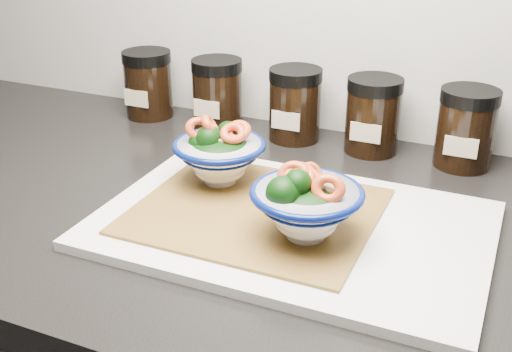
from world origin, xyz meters
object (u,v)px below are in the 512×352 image
at_px(cutting_board, 292,225).
at_px(bowl_left, 219,154).
at_px(spice_jar_a, 148,84).
at_px(spice_jar_e, 466,128).
at_px(spice_jar_d, 373,115).
at_px(bowl_right, 305,204).
at_px(spice_jar_b, 217,94).
at_px(spice_jar_c, 295,104).

distance_m(cutting_board, bowl_left, 0.14).
xyz_separation_m(spice_jar_a, spice_jar_e, (0.52, 0.00, 0.00)).
bearing_deg(spice_jar_a, cutting_board, -36.62).
height_order(cutting_board, spice_jar_d, spice_jar_d).
xyz_separation_m(bowl_left, spice_jar_a, (-0.24, 0.22, 0.00)).
relative_size(bowl_right, spice_jar_b, 1.11).
bearing_deg(bowl_right, spice_jar_e, 67.06).
xyz_separation_m(bowl_left, spice_jar_d, (0.15, 0.22, 0.00)).
distance_m(bowl_right, spice_jar_c, 0.33).
height_order(bowl_right, spice_jar_b, spice_jar_b).
bearing_deg(spice_jar_a, spice_jar_e, 0.00).
height_order(bowl_left, bowl_right, bowl_left).
distance_m(bowl_right, spice_jar_e, 0.33).
height_order(bowl_left, spice_jar_b, bowl_left).
relative_size(bowl_left, spice_jar_b, 1.07).
bearing_deg(bowl_left, spice_jar_d, 56.16).
distance_m(cutting_board, spice_jar_c, 0.29).
relative_size(bowl_right, spice_jar_d, 1.11).
bearing_deg(spice_jar_d, cutting_board, -94.89).
xyz_separation_m(bowl_left, spice_jar_b, (-0.11, 0.22, 0.00)).
height_order(bowl_left, spice_jar_e, bowl_left).
distance_m(spice_jar_d, spice_jar_e, 0.13).
bearing_deg(spice_jar_e, bowl_right, -112.94).
bearing_deg(spice_jar_c, bowl_left, -95.92).
xyz_separation_m(spice_jar_c, spice_jar_e, (0.26, 0.00, 0.00)).
relative_size(spice_jar_c, spice_jar_d, 1.00).
xyz_separation_m(bowl_right, spice_jar_a, (-0.39, 0.31, 0.00)).
relative_size(spice_jar_c, spice_jar_e, 1.00).
bearing_deg(spice_jar_b, spice_jar_c, 0.00).
bearing_deg(cutting_board, spice_jar_c, 110.14).
distance_m(spice_jar_b, spice_jar_d, 0.26).
height_order(cutting_board, spice_jar_b, spice_jar_b).
bearing_deg(spice_jar_d, spice_jar_b, 180.00).
distance_m(bowl_left, spice_jar_d, 0.26).
height_order(spice_jar_b, spice_jar_c, same).
bearing_deg(bowl_right, cutting_board, 129.47).
xyz_separation_m(bowl_right, spice_jar_e, (0.13, 0.31, 0.00)).
bearing_deg(spice_jar_b, spice_jar_e, 0.00).
height_order(spice_jar_a, spice_jar_c, same).
height_order(cutting_board, spice_jar_a, spice_jar_a).
distance_m(spice_jar_a, spice_jar_c, 0.27).
bearing_deg(spice_jar_d, spice_jar_c, 180.00).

